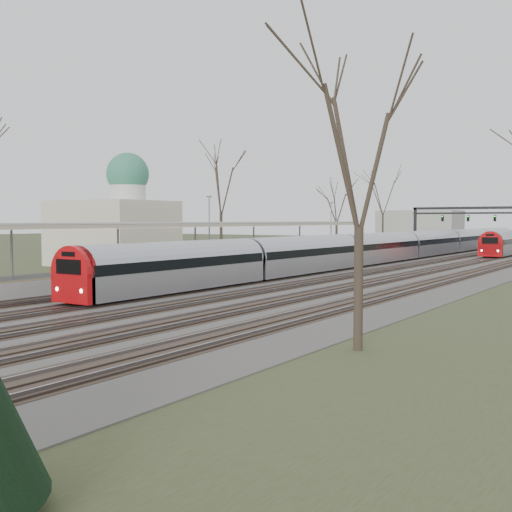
{
  "coord_description": "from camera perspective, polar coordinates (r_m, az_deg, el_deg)",
  "views": [
    {
      "loc": [
        21.56,
        -3.91,
        4.26
      ],
      "look_at": [
        -0.6,
        29.59,
        2.0
      ],
      "focal_mm": 45.0,
      "sensor_mm": 36.0,
      "label": 1
    }
  ],
  "objects": [
    {
      "name": "platform",
      "position": [
        51.64,
        -2.98,
        -0.96
      ],
      "size": [
        3.5,
        69.0,
        1.0
      ],
      "primitive_type": "cube",
      "color": "#9E9B93",
      "rests_on": "ground"
    },
    {
      "name": "train_near",
      "position": [
        69.56,
        13.22,
        0.84
      ],
      "size": [
        2.62,
        90.21,
        3.05
      ],
      "color": "#A9ACB4",
      "rests_on": "ground"
    },
    {
      "name": "track_bed",
      "position": [
        62.79,
        13.58,
        -0.7
      ],
      "size": [
        24.0,
        160.0,
        0.22
      ],
      "color": "#474442",
      "rests_on": "ground"
    },
    {
      "name": "dome_building",
      "position": [
        60.25,
        -12.44,
        2.63
      ],
      "size": [
        10.0,
        8.0,
        10.3
      ],
      "color": "beige",
      "rests_on": "ground"
    },
    {
      "name": "tree_west_far",
      "position": [
        64.78,
        -3.13,
        6.54
      ],
      "size": [
        5.5,
        5.5,
        11.33
      ],
      "color": "#2D231C",
      "rests_on": "ground"
    },
    {
      "name": "signal_gantry",
      "position": [
        91.41,
        20.07,
        3.43
      ],
      "size": [
        21.0,
        0.59,
        6.08
      ],
      "color": "black",
      "rests_on": "ground"
    },
    {
      "name": "tree_east_near",
      "position": [
        20.89,
        9.2,
        9.49
      ],
      "size": [
        4.5,
        4.5,
        9.27
      ],
      "color": "#2D231C",
      "rests_on": "ground"
    },
    {
      "name": "canopy",
      "position": [
        47.95,
        -6.2,
        2.8
      ],
      "size": [
        4.1,
        50.0,
        3.11
      ],
      "color": "slate",
      "rests_on": "platform"
    }
  ]
}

